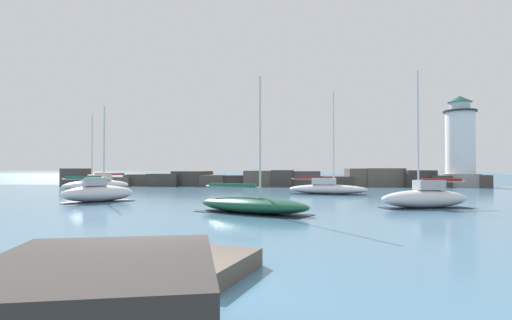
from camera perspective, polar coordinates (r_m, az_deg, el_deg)
ground_plane at (r=9.22m, az=-12.96°, el=-17.94°), size 600.00×600.00×0.00m
open_sea_beyond at (r=118.05m, az=2.77°, el=-2.39°), size 400.00×116.00×0.01m
breakwater_jetty at (r=58.07m, az=2.53°, el=-2.74°), size 61.08×6.82×2.59m
lighthouse at (r=62.69m, az=27.15°, el=1.58°), size 5.16×5.16×12.73m
foreground_rocks at (r=7.54m, az=-28.01°, el=-17.22°), size 9.02×8.93×1.47m
sailboat_moored_0 at (r=33.59m, az=-21.64°, el=-4.34°), size 5.41×5.12×7.52m
sailboat_moored_1 at (r=28.83m, az=23.04°, el=-4.92°), size 6.42×3.23×9.15m
sailboat_moored_2 at (r=49.12m, az=-21.75°, el=-3.31°), size 6.71×7.63×8.68m
sailboat_moored_3 at (r=40.85m, az=10.16°, el=-3.97°), size 8.03×3.44×10.37m
sailboat_moored_4 at (r=23.54m, az=-0.57°, el=-6.39°), size 7.62×5.70×8.00m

